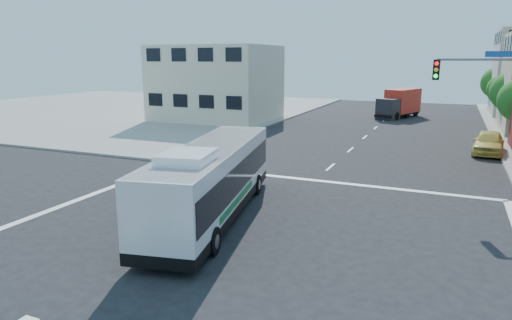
% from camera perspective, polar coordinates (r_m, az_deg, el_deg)
% --- Properties ---
extents(ground, '(120.00, 120.00, 0.00)m').
position_cam_1_polar(ground, '(17.15, -1.51, -10.22)').
color(ground, black).
rests_on(ground, ground).
extents(sidewalk_nw, '(50.00, 50.00, 0.15)m').
position_cam_1_polar(sidewalk_nw, '(64.90, -16.99, 6.23)').
color(sidewalk_nw, gray).
rests_on(sidewalk_nw, ground).
extents(building_west, '(12.06, 10.06, 8.00)m').
position_cam_1_polar(building_west, '(50.32, -4.97, 9.53)').
color(building_west, beige).
rests_on(building_west, ground).
extents(signal_mast_ne, '(7.91, 1.13, 8.07)m').
position_cam_1_polar(signal_mast_ne, '(25.15, 28.96, 7.23)').
color(signal_mast_ne, slate).
rests_on(signal_mast_ne, ground).
extents(street_tree_b, '(3.80, 3.80, 5.79)m').
position_cam_1_polar(street_tree_b, '(50.64, 29.40, 7.71)').
color(street_tree_b, '#321D12').
rests_on(street_tree_b, ground).
extents(street_tree_c, '(3.40, 3.40, 5.29)m').
position_cam_1_polar(street_tree_c, '(58.60, 28.59, 7.96)').
color(street_tree_c, '#321D12').
rests_on(street_tree_c, ground).
extents(street_tree_d, '(4.00, 4.00, 6.03)m').
position_cam_1_polar(street_tree_d, '(66.55, 28.05, 8.75)').
color(street_tree_d, '#321D12').
rests_on(street_tree_d, ground).
extents(transit_bus, '(4.68, 11.81, 3.42)m').
position_cam_1_polar(transit_bus, '(19.27, -5.51, -2.43)').
color(transit_bus, black).
rests_on(transit_bus, ground).
extents(box_truck, '(4.43, 7.43, 3.22)m').
position_cam_1_polar(box_truck, '(54.90, 17.45, 6.70)').
color(box_truck, black).
rests_on(box_truck, ground).
extents(parked_car, '(2.40, 5.01, 1.65)m').
position_cam_1_polar(parked_car, '(36.36, 27.07, 1.98)').
color(parked_car, '#DCC959').
rests_on(parked_car, ground).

